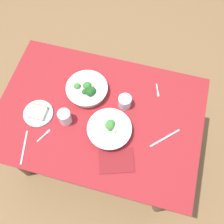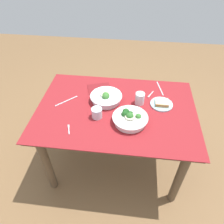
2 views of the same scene
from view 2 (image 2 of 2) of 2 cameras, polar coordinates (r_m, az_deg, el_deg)
name	(u,v)px [view 2 (image 2 of 2)]	position (r m, az deg, el deg)	size (l,w,h in m)	color
ground_plane	(115,160)	(2.26, 0.89, -12.94)	(6.00, 6.00, 0.00)	brown
dining_table	(116,119)	(1.79, 1.09, -1.91)	(1.30, 0.89, 0.73)	maroon
broccoli_bowl_far	(106,98)	(1.77, -1.62, 3.92)	(0.27, 0.27, 0.09)	white
broccoli_bowl_near	(130,118)	(1.58, 4.89, -1.77)	(0.27, 0.27, 0.10)	white
bread_side_plate	(162,104)	(1.79, 13.33, 2.23)	(0.19, 0.19, 0.04)	#99C6D1
water_glass_center	(140,99)	(1.75, 7.57, 3.65)	(0.08, 0.08, 0.10)	silver
water_glass_side	(97,113)	(1.62, -4.14, -0.23)	(0.08, 0.08, 0.08)	silver
fork_by_far_bowl	(150,95)	(1.88, 10.42, 4.69)	(0.06, 0.10, 0.00)	#B7B7BC
fork_by_near_bowl	(69,129)	(1.58, -11.67, -4.52)	(0.04, 0.09, 0.00)	#B7B7BC
table_knife_left	(66,101)	(1.83, -12.28, 2.95)	(0.21, 0.01, 0.00)	#B7B7BC
table_knife_right	(160,88)	(1.98, 12.91, 6.28)	(0.21, 0.01, 0.00)	#B7B7BC
napkin_folded_upper	(99,88)	(1.93, -3.50, 6.47)	(0.20, 0.14, 0.01)	maroon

